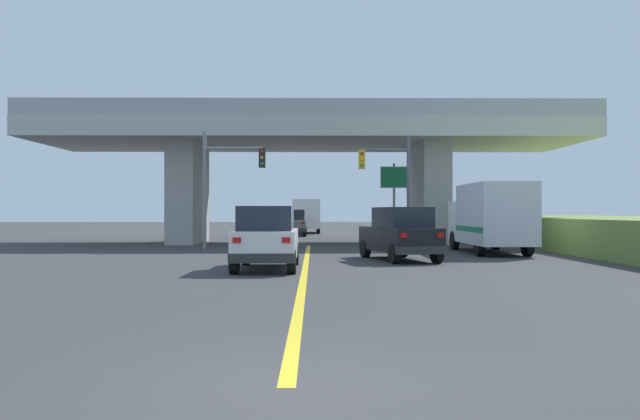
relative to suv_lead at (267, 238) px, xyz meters
name	(u,v)px	position (x,y,z in m)	size (l,w,h in m)	color
ground	(309,243)	(1.22, 17.48, -1.01)	(160.00, 160.00, 0.00)	#353538
overpass_bridge	(309,149)	(1.22, 17.48, 4.58)	(31.46, 9.17, 7.83)	#B7B5AD
lane_divider_stripe	(305,268)	(1.22, 0.35, -1.01)	(0.20, 28.05, 0.01)	yellow
suv_lead	(267,238)	(0.00, 0.00, 0.00)	(1.95, 4.36, 2.02)	silver
suv_crossing	(400,234)	(4.78, 3.77, 0.00)	(2.82, 4.78, 2.02)	black
box_truck	(490,217)	(9.38, 7.87, 0.60)	(2.33, 6.88, 3.07)	silver
sedan_oncoming	(294,223)	(-0.06, 28.39, 0.00)	(2.01, 4.59, 2.02)	slate
traffic_signal_nearside	(392,178)	(5.50, 12.01, 2.57)	(2.64, 0.36, 5.68)	#56595E
traffic_signal_farside	(225,176)	(-2.90, 11.06, 2.62)	(3.09, 0.36, 5.82)	slate
highway_sign	(394,185)	(6.02, 15.25, 2.33)	(1.56, 0.17, 4.56)	slate
semi_truck_distant	(307,215)	(0.88, 35.15, 0.53)	(2.33, 6.58, 2.91)	silver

